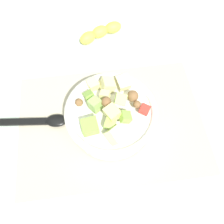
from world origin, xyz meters
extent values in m
plane|color=silver|center=(0.00, 0.00, 0.00)|extent=(2.40, 2.40, 0.00)
cube|color=#BCB299|center=(0.00, 0.00, 0.00)|extent=(0.49, 0.34, 0.01)
cylinder|color=white|center=(0.00, 0.00, 0.04)|extent=(0.21, 0.21, 0.06)
torus|color=white|center=(0.00, 0.00, 0.07)|extent=(0.23, 0.23, 0.02)
cube|color=beige|center=(0.01, -0.03, 0.09)|extent=(0.03, 0.03, 0.02)
cube|color=#9EC656|center=(-0.02, -0.01, 0.10)|extent=(0.03, 0.04, 0.03)
cube|color=beige|center=(-0.04, -0.07, 0.08)|extent=(0.04, 0.05, 0.04)
cube|color=red|center=(-0.08, 0.01, 0.08)|extent=(0.03, 0.03, 0.02)
cube|color=beige|center=(0.04, -0.08, 0.08)|extent=(0.04, 0.04, 0.02)
cube|color=#8CB74C|center=(-0.03, 0.03, 0.09)|extent=(0.03, 0.03, 0.03)
sphere|color=brown|center=(0.01, -0.01, 0.10)|extent=(0.03, 0.04, 0.04)
cube|color=#9EC656|center=(0.01, 0.04, 0.09)|extent=(0.03, 0.03, 0.02)
cube|color=#E5D684|center=(0.00, 0.02, 0.10)|extent=(0.04, 0.04, 0.03)
sphere|color=brown|center=(0.07, -0.03, 0.08)|extent=(0.03, 0.03, 0.03)
cube|color=beige|center=(0.00, -0.07, 0.08)|extent=(0.04, 0.04, 0.04)
cube|color=#8CB74C|center=(0.05, -0.04, 0.09)|extent=(0.03, 0.03, 0.03)
cube|color=beige|center=(0.00, 0.07, 0.08)|extent=(0.05, 0.05, 0.05)
sphere|color=brown|center=(-0.06, 0.00, 0.09)|extent=(0.02, 0.03, 0.03)
cube|color=#8CB74C|center=(0.05, 0.04, 0.08)|extent=(0.04, 0.04, 0.03)
cube|color=#A3CC6B|center=(0.04, -0.01, 0.09)|extent=(0.04, 0.04, 0.03)
sphere|color=brown|center=(-0.06, -0.02, 0.09)|extent=(0.04, 0.05, 0.04)
ellipsoid|color=black|center=(0.14, -0.02, 0.01)|extent=(0.06, 0.04, 0.01)
cube|color=black|center=(0.24, -0.03, 0.01)|extent=(0.17, 0.04, 0.01)
ellipsoid|color=yellow|center=(-0.05, -0.33, 0.02)|extent=(0.06, 0.05, 0.04)
ellipsoid|color=yellow|center=(-0.01, -0.32, 0.02)|extent=(0.06, 0.05, 0.04)
ellipsoid|color=yellow|center=(0.04, -0.30, 0.02)|extent=(0.07, 0.06, 0.04)
camera|label=1|loc=(0.03, 0.26, 0.57)|focal=37.54mm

